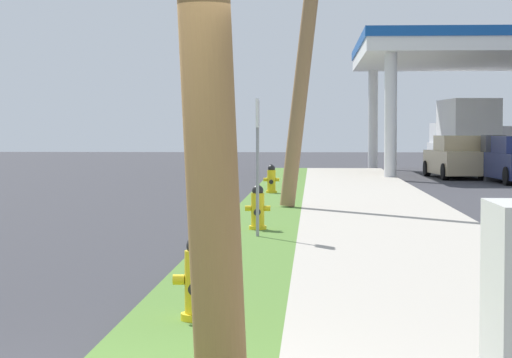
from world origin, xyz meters
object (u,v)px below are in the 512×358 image
Objects in this scene: fire_hydrant_second at (258,210)px; car_tan_by_near_pump at (459,159)px; truck_white_on_apron at (465,137)px; fire_hydrant_third at (271,181)px; truck_silver_at_forecourt at (495,149)px; fire_hydrant_nearest at (197,283)px; street_sign_post at (258,138)px.

fire_hydrant_second is 0.16× the size of car_tan_by_near_pump.
fire_hydrant_second is 0.11× the size of truck_white_on_apron.
car_tan_by_near_pump reaches higher than fire_hydrant_second.
truck_white_on_apron is at bearing 67.86° from fire_hydrant_third.
fire_hydrant_nearest is at bearing -103.14° from truck_silver_at_forecourt.
fire_hydrant_nearest is 7.29m from street_sign_post.
truck_white_on_apron is (7.51, 30.37, -0.15)m from street_sign_post.
fire_hydrant_third is 20.58m from truck_white_on_apron.
truck_silver_at_forecourt is at bearing 74.42° from street_sign_post.
truck_silver_at_forecourt is (3.21, 11.02, 0.19)m from car_tan_by_near_pump.
fire_hydrant_third is 11.40m from street_sign_post.
street_sign_post reaches higher than truck_silver_at_forecourt.
truck_white_on_apron is (7.75, 19.04, 1.04)m from fire_hydrant_third.
fire_hydrant_second is at bearing -106.18° from truck_silver_at_forecourt.
truck_silver_at_forecourt reaches higher than fire_hydrant_third.
fire_hydrant_second is (0.08, 8.32, 0.00)m from fire_hydrant_nearest.
car_tan_by_near_pump is 7.60m from truck_white_on_apron.
fire_hydrant_third is (-0.18, 10.20, 0.00)m from fire_hydrant_second.
fire_hydrant_second is 0.14× the size of truck_silver_at_forecourt.
car_tan_by_near_pump is at bearing -106.25° from truck_silver_at_forecourt.
car_tan_by_near_pump is at bearing 73.85° from fire_hydrant_second.
fire_hydrant_second is 1.64m from street_sign_post.
fire_hydrant_nearest is 0.11× the size of truck_white_on_apron.
fire_hydrant_third is 0.35× the size of street_sign_post.
car_tan_by_near_pump is 0.84× the size of truck_silver_at_forecourt.
car_tan_by_near_pump is (6.25, 22.91, -0.91)m from street_sign_post.
fire_hydrant_third is 0.11× the size of truck_white_on_apron.
street_sign_post is at bearing -105.26° from car_tan_by_near_pump.
fire_hydrant_nearest is 1.00× the size of fire_hydrant_second.
fire_hydrant_nearest is at bearing -89.70° from fire_hydrant_third.
truck_white_on_apron reaches higher than fire_hydrant_second.
truck_white_on_apron reaches higher than fire_hydrant_nearest.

